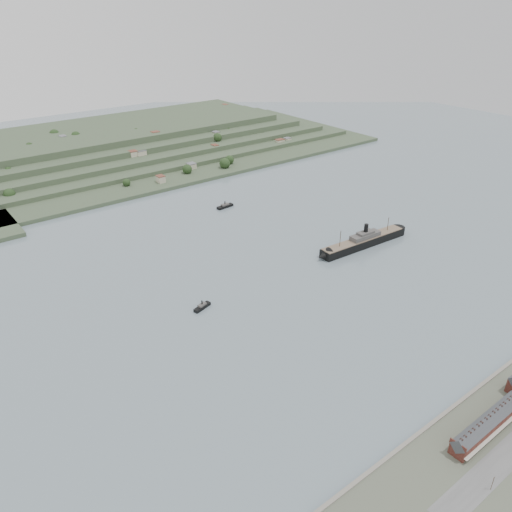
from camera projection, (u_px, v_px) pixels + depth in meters
ground at (282, 286)px, 369.20m from camera, size 1400.00×1400.00×0.00m
terrace_row at (489, 423)px, 242.85m from camera, size 55.60×9.80×11.07m
far_peninsula at (105, 149)px, 654.28m from camera, size 760.00×309.00×30.00m
steamship at (361, 242)px, 425.16m from camera, size 100.06×16.99×23.99m
tugboat at (202, 306)px, 342.70m from camera, size 14.46×7.45×6.29m
ferry_east at (225, 206)px, 504.93m from camera, size 18.54×6.60×6.82m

